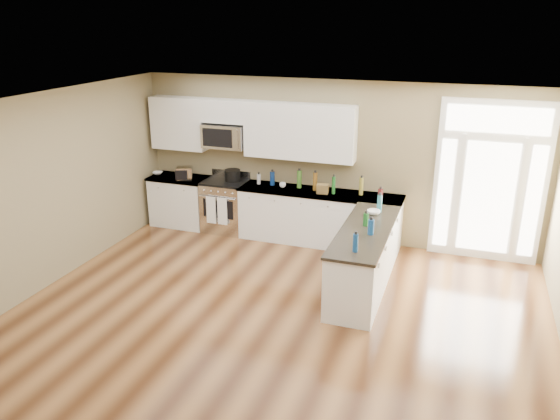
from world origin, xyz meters
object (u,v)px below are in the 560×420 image
object	(u,v)px
peninsula_cabinet	(364,261)
kitchen_range	(226,206)
toaster_oven	(185,173)
stockpot	(232,175)

from	to	relation	value
peninsula_cabinet	kitchen_range	xyz separation A→B (m)	(-2.86, 1.45, 0.04)
peninsula_cabinet	toaster_oven	xyz separation A→B (m)	(-3.61, 1.33, 0.62)
stockpot	kitchen_range	bearing A→B (deg)	-148.01
peninsula_cabinet	stockpot	world-z (taller)	stockpot
peninsula_cabinet	toaster_oven	size ratio (longest dim) A/B	8.37
kitchen_range	toaster_oven	xyz separation A→B (m)	(-0.75, -0.12, 0.58)
stockpot	toaster_oven	xyz separation A→B (m)	(-0.87, -0.20, -0.00)
toaster_oven	stockpot	bearing A→B (deg)	-11.25
peninsula_cabinet	kitchen_range	size ratio (longest dim) A/B	2.15
peninsula_cabinet	toaster_oven	world-z (taller)	toaster_oven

